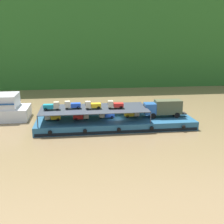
% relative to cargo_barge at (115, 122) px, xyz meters
% --- Properties ---
extents(ground_plane, '(400.00, 400.00, 0.00)m').
position_rel_cargo_barge_xyz_m(ground_plane, '(0.00, 0.03, -0.75)').
color(ground_plane, olive).
extents(hillside_far_bank, '(117.50, 35.03, 35.56)m').
position_rel_cargo_barge_xyz_m(hillside_far_bank, '(0.00, 57.73, 19.28)').
color(hillside_far_bank, '#286023').
rests_on(hillside_far_bank, ground).
extents(cargo_barge, '(28.04, 9.25, 1.50)m').
position_rel_cargo_barge_xyz_m(cargo_barge, '(0.00, 0.00, 0.00)').
color(cargo_barge, '#23567A').
rests_on(cargo_barge, ground).
extents(covered_lorry, '(7.90, 2.47, 3.10)m').
position_rel_cargo_barge_xyz_m(covered_lorry, '(9.04, -0.02, 2.44)').
color(covered_lorry, '#285BA3').
rests_on(covered_lorry, cargo_barge).
extents(cargo_rack, '(18.84, 7.91, 2.00)m').
position_rel_cargo_barge_xyz_m(cargo_rack, '(-3.80, 0.03, 2.69)').
color(cargo_rack, '#383D47').
rests_on(cargo_rack, cargo_barge).
extents(mini_truck_lower_stern, '(2.77, 1.25, 1.38)m').
position_rel_cargo_barge_xyz_m(mini_truck_lower_stern, '(-11.11, 0.16, 1.44)').
color(mini_truck_lower_stern, gold).
rests_on(mini_truck_lower_stern, cargo_barge).
extents(mini_truck_lower_aft, '(2.78, 1.28, 1.38)m').
position_rel_cargo_barge_xyz_m(mini_truck_lower_aft, '(-6.07, -0.13, 1.44)').
color(mini_truck_lower_aft, red).
rests_on(mini_truck_lower_aft, cargo_barge).
extents(mini_truck_lower_mid, '(2.79, 1.28, 1.38)m').
position_rel_cargo_barge_xyz_m(mini_truck_lower_mid, '(-1.55, 0.30, 1.44)').
color(mini_truck_lower_mid, '#1E47B7').
rests_on(mini_truck_lower_mid, cargo_barge).
extents(mini_truck_lower_fore, '(2.76, 1.23, 1.38)m').
position_rel_cargo_barge_xyz_m(mini_truck_lower_fore, '(3.23, 0.53, 1.44)').
color(mini_truck_lower_fore, gold).
rests_on(mini_truck_lower_fore, cargo_barge).
extents(mini_truck_upper_stern, '(2.76, 1.24, 1.38)m').
position_rel_cargo_barge_xyz_m(mini_truck_upper_stern, '(-11.11, -0.16, 3.44)').
color(mini_truck_upper_stern, teal).
rests_on(mini_truck_upper_stern, cargo_rack).
extents(mini_truck_upper_mid, '(2.78, 1.26, 1.38)m').
position_rel_cargo_barge_xyz_m(mini_truck_upper_mid, '(-7.54, 0.23, 3.44)').
color(mini_truck_upper_mid, '#1E47B7').
rests_on(mini_truck_upper_mid, cargo_rack).
extents(mini_truck_upper_fore, '(2.77, 1.25, 1.38)m').
position_rel_cargo_barge_xyz_m(mini_truck_upper_fore, '(-4.01, -0.39, 3.44)').
color(mini_truck_upper_fore, gold).
rests_on(mini_truck_upper_fore, cargo_rack).
extents(mini_truck_upper_bow, '(2.80, 1.30, 1.38)m').
position_rel_cargo_barge_xyz_m(mini_truck_upper_bow, '(-0.04, -0.59, 3.44)').
color(mini_truck_upper_bow, red).
rests_on(mini_truck_upper_bow, cargo_rack).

